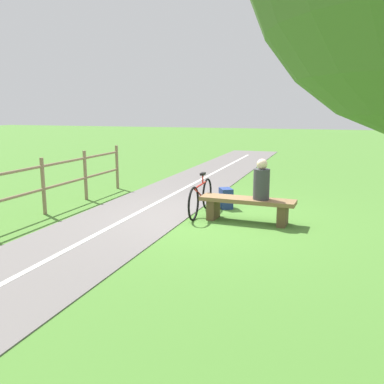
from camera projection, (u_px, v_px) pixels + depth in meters
The scene contains 7 objects.
ground_plane at pixel (206, 218), 8.62m from camera, with size 80.00×80.00×0.00m, color #477A2D.
paved_path at pixel (4, 283), 5.37m from camera, with size 2.30×36.00×0.02m, color #66605E.
path_centre_line at pixel (4, 283), 5.36m from camera, with size 0.10×32.00×0.00m, color silver.
bench at pixel (247, 205), 8.26m from camera, with size 1.90×0.58×0.48m.
person_seated at pixel (262, 182), 8.07m from camera, with size 0.33×0.33×0.79m.
bicycle at pixel (201, 197), 8.84m from camera, with size 0.09×1.74×0.87m.
backpack at pixel (226, 198), 9.43m from camera, with size 0.40×0.43×0.45m.
Camera 1 is at (-2.35, 8.02, 2.21)m, focal length 39.23 mm.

